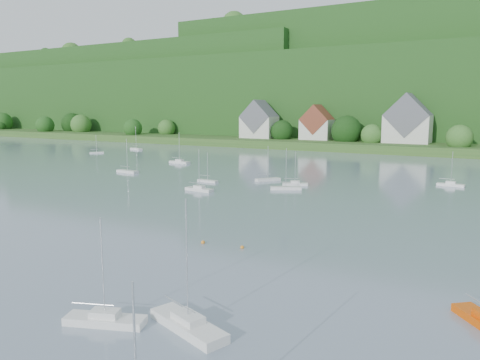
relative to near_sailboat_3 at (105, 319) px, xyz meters
name	(u,v)px	position (x,y,z in m)	size (l,w,h in m)	color
far_shore_strip	(399,144)	(-11.38, 167.34, 1.07)	(600.00, 60.00, 3.00)	#2C5821
forested_ridge	(428,94)	(-10.98, 235.91, 22.45)	(620.00, 181.22, 69.89)	#154014
village_building_0	(259,122)	(-66.38, 154.34, 9.08)	(14.00, 10.40, 16.00)	silver
village_building_1	(317,125)	(-41.38, 156.34, 8.32)	(12.00, 9.36, 14.00)	silver
village_building_2	(408,123)	(-6.38, 155.34, 9.84)	(16.00, 11.44, 18.00)	silver
near_sailboat_3	(105,319)	(0.00, 0.00, 0.00)	(6.13, 3.59, 7.99)	white
near_sailboat_4	(188,324)	(5.80, 2.23, 0.05)	(7.29, 4.22, 9.50)	white
mooring_buoy_2	(203,243)	(-5.28, 20.62, -0.43)	(0.46, 0.46, 0.46)	orange
mooring_buoy_3	(242,248)	(-0.37, 21.17, -0.43)	(0.42, 0.42, 0.42)	orange
far_sailboat_cluster	(374,177)	(-0.29, 82.02, -0.06)	(198.95, 67.26, 8.71)	white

